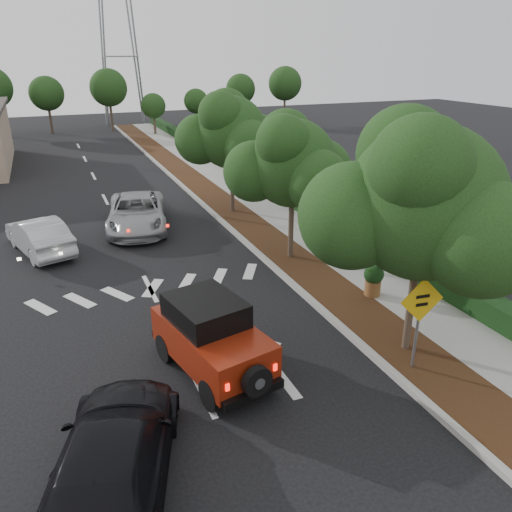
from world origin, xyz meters
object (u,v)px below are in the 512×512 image
black_suv_oncoming (113,458)px  speed_hump_sign (420,311)px  silver_suv_ahead (137,213)px  red_jeep (208,335)px

black_suv_oncoming → speed_hump_sign: (7.48, 0.89, 0.98)m
silver_suv_ahead → speed_hump_sign: bearing=-61.1°
red_jeep → silver_suv_ahead: bearing=76.3°
speed_hump_sign → silver_suv_ahead: bearing=114.1°
black_suv_oncoming → speed_hump_sign: speed_hump_sign is taller
black_suv_oncoming → speed_hump_sign: 7.59m
red_jeep → speed_hump_sign: bearing=-35.8°
speed_hump_sign → black_suv_oncoming: bearing=-166.8°
red_jeep → black_suv_oncoming: red_jeep is taller
red_jeep → speed_hump_sign: size_ratio=1.61×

